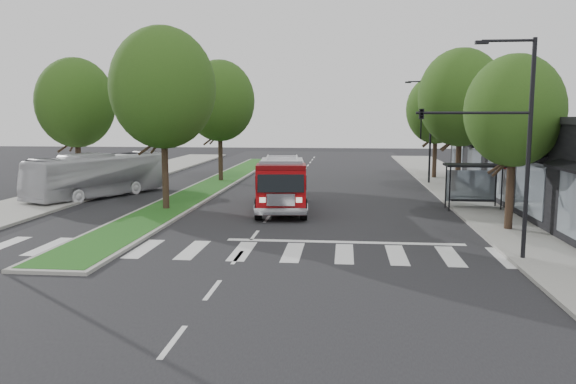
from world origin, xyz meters
name	(u,v)px	position (x,y,z in m)	size (l,w,h in m)	color
ground	(255,235)	(0.00, 0.00, 0.00)	(140.00, 140.00, 0.00)	black
sidewalk_right	(487,204)	(12.50, 10.00, 0.07)	(5.00, 80.00, 0.15)	gray
sidewalk_left	(58,197)	(-14.50, 10.00, 0.07)	(5.00, 80.00, 0.15)	gray
median	(215,184)	(-6.00, 18.00, 0.08)	(3.00, 50.00, 0.15)	gray
storefront_row	(568,164)	(17.00, 10.00, 2.50)	(8.00, 30.00, 5.00)	black
bus_shelter	(473,174)	(11.20, 8.15, 2.04)	(3.20, 1.60, 2.61)	black
tree_right_near	(514,111)	(11.50, 2.00, 5.51)	(4.40, 4.40, 8.05)	black
tree_right_mid	(461,98)	(11.50, 14.00, 6.49)	(5.60, 5.60, 9.72)	black
tree_right_far	(436,109)	(11.50, 24.00, 5.84)	(5.00, 5.00, 8.73)	black
tree_median_near	(163,88)	(-6.00, 6.00, 6.81)	(5.80, 5.80, 10.16)	black
tree_median_far	(220,101)	(-6.00, 20.00, 6.49)	(5.60, 5.60, 9.72)	black
tree_left_mid	(76,103)	(-14.00, 12.00, 6.16)	(5.20, 5.20, 9.16)	black
streetlight_right_near	(504,134)	(9.61, -3.50, 4.67)	(4.08, 0.22, 8.00)	black
streetlight_right_far	(429,127)	(10.35, 20.00, 4.48)	(2.11, 0.20, 8.00)	black
fire_engine	(282,184)	(0.41, 7.18, 1.44)	(3.46, 8.90, 3.01)	#5F0507
city_bus	(100,175)	(-12.00, 10.84, 1.45)	(2.43, 10.40, 2.90)	silver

